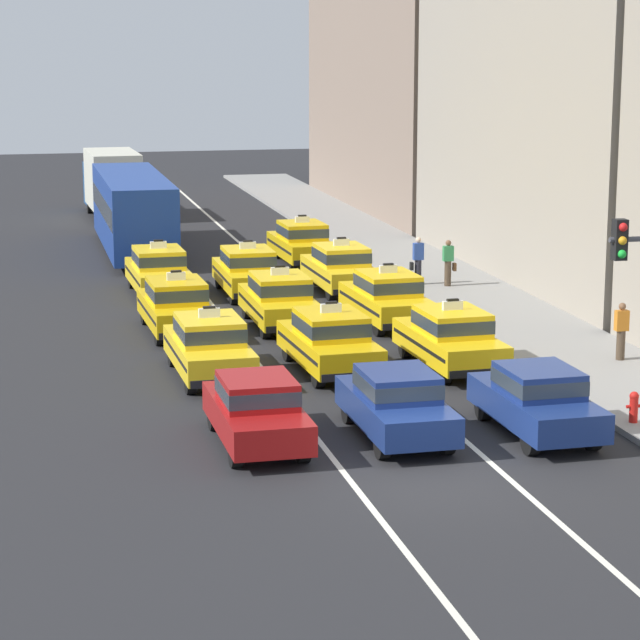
# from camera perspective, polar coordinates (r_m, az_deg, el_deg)

# --- Properties ---
(ground_plane) EXTENTS (160.00, 160.00, 0.00)m
(ground_plane) POSITION_cam_1_polar(r_m,az_deg,el_deg) (28.36, 4.59, -6.64)
(ground_plane) COLOR #232326
(lane_stripe_left_center) EXTENTS (0.14, 80.00, 0.01)m
(lane_stripe_left_center) POSITION_cam_1_polar(r_m,az_deg,el_deg) (46.97, -4.60, 0.80)
(lane_stripe_left_center) COLOR silver
(lane_stripe_left_center) RESTS_ON ground
(lane_stripe_center_right) EXTENTS (0.14, 80.00, 0.01)m
(lane_stripe_center_right) POSITION_cam_1_polar(r_m,az_deg,el_deg) (47.52, -0.78, 0.96)
(lane_stripe_center_right) COLOR silver
(lane_stripe_center_right) RESTS_ON ground
(sidewalk_curb) EXTENTS (4.00, 90.00, 0.15)m
(sidewalk_curb) POSITION_cam_1_polar(r_m,az_deg,el_deg) (44.34, 7.68, 0.16)
(sidewalk_curb) COLOR gray
(sidewalk_curb) RESTS_ON ground
(sedan_left_nearest) EXTENTS (1.80, 4.32, 1.58)m
(sedan_left_nearest) POSITION_cam_1_polar(r_m,az_deg,el_deg) (30.35, -2.63, -3.69)
(sedan_left_nearest) COLOR black
(sedan_left_nearest) RESTS_ON ground
(taxi_left_second) EXTENTS (1.91, 4.60, 1.96)m
(taxi_left_second) POSITION_cam_1_polar(r_m,az_deg,el_deg) (36.32, -4.60, -1.07)
(taxi_left_second) COLOR black
(taxi_left_second) RESTS_ON ground
(taxi_left_third) EXTENTS (1.95, 4.61, 1.96)m
(taxi_left_third) POSITION_cam_1_polar(r_m,az_deg,el_deg) (41.82, -5.96, 0.62)
(taxi_left_third) COLOR black
(taxi_left_third) RESTS_ON ground
(taxi_left_fourth) EXTENTS (1.94, 4.61, 1.96)m
(taxi_left_fourth) POSITION_cam_1_polar(r_m,az_deg,el_deg) (48.02, -6.69, 2.06)
(taxi_left_fourth) COLOR black
(taxi_left_fourth) RESTS_ON ground
(bus_left_fifth) EXTENTS (2.53, 11.20, 3.22)m
(bus_left_fifth) POSITION_cam_1_polar(r_m,az_deg,el_deg) (57.27, -7.74, 4.56)
(bus_left_fifth) COLOR black
(bus_left_fifth) RESTS_ON ground
(box_truck_left_sixth) EXTENTS (2.47, 7.03, 3.27)m
(box_truck_left_sixth) POSITION_cam_1_polar(r_m,az_deg,el_deg) (68.95, -8.63, 5.72)
(box_truck_left_sixth) COLOR black
(box_truck_left_sixth) RESTS_ON ground
(sedan_center_nearest) EXTENTS (1.80, 4.32, 1.58)m
(sedan_center_nearest) POSITION_cam_1_polar(r_m,az_deg,el_deg) (30.93, 3.19, -3.40)
(sedan_center_nearest) COLOR black
(sedan_center_nearest) RESTS_ON ground
(taxi_center_second) EXTENTS (2.02, 4.64, 1.96)m
(taxi_center_second) POSITION_cam_1_polar(r_m,az_deg,el_deg) (36.84, 0.41, -0.85)
(taxi_center_second) COLOR black
(taxi_center_second) RESTS_ON ground
(taxi_center_third) EXTENTS (1.84, 4.57, 1.96)m
(taxi_center_third) POSITION_cam_1_polar(r_m,az_deg,el_deg) (42.49, -1.69, 0.86)
(taxi_center_third) COLOR black
(taxi_center_third) RESTS_ON ground
(taxi_center_fourth) EXTENTS (1.83, 4.56, 1.96)m
(taxi_center_fourth) POSITION_cam_1_polar(r_m,az_deg,el_deg) (47.68, -3.01, 2.05)
(taxi_center_fourth) COLOR black
(taxi_center_fourth) RESTS_ON ground
(sedan_right_nearest) EXTENTS (1.86, 4.34, 1.58)m
(sedan_right_nearest) POSITION_cam_1_polar(r_m,az_deg,el_deg) (31.54, 8.97, -3.23)
(sedan_right_nearest) COLOR black
(sedan_right_nearest) RESTS_ON ground
(taxi_right_second) EXTENTS (1.99, 4.63, 1.96)m
(taxi_right_second) POSITION_cam_1_polar(r_m,az_deg,el_deg) (37.36, 5.42, -0.72)
(taxi_right_second) COLOR black
(taxi_right_second) RESTS_ON ground
(taxi_right_third) EXTENTS (2.01, 4.63, 1.96)m
(taxi_right_third) POSITION_cam_1_polar(r_m,az_deg,el_deg) (42.90, 2.78, 0.95)
(taxi_right_third) COLOR black
(taxi_right_third) RESTS_ON ground
(taxi_right_fourth) EXTENTS (1.92, 4.60, 1.96)m
(taxi_right_fourth) POSITION_cam_1_polar(r_m,az_deg,el_deg) (48.30, 0.85, 2.19)
(taxi_right_fourth) COLOR black
(taxi_right_fourth) RESTS_ON ground
(taxi_right_fifth) EXTENTS (1.95, 4.61, 1.96)m
(taxi_right_fifth) POSITION_cam_1_polar(r_m,az_deg,el_deg) (54.18, -0.76, 3.25)
(taxi_right_fifth) COLOR black
(taxi_right_fifth) RESTS_ON ground
(pedestrian_near_crosswalk) EXTENTS (0.36, 0.24, 1.59)m
(pedestrian_near_crosswalk) POSITION_cam_1_polar(r_m,az_deg,el_deg) (38.53, 12.35, -0.45)
(pedestrian_near_crosswalk) COLOR #473828
(pedestrian_near_crosswalk) RESTS_ON sidewalk_curb
(pedestrian_by_storefront) EXTENTS (0.47, 0.24, 1.69)m
(pedestrian_by_storefront) POSITION_cam_1_polar(r_m,az_deg,el_deg) (49.05, 4.07, 2.46)
(pedestrian_by_storefront) COLOR #23232D
(pedestrian_by_storefront) RESTS_ON sidewalk_curb
(pedestrian_trailing) EXTENTS (0.47, 0.24, 1.64)m
(pedestrian_trailing) POSITION_cam_1_polar(r_m,az_deg,el_deg) (48.86, 5.33, 2.36)
(pedestrian_trailing) COLOR #473828
(pedestrian_trailing) RESTS_ON sidewalk_curb
(fire_hydrant) EXTENTS (0.36, 0.22, 0.73)m
(fire_hydrant) POSITION_cam_1_polar(r_m,az_deg,el_deg) (32.53, 12.85, -3.47)
(fire_hydrant) COLOR red
(fire_hydrant) RESTS_ON sidewalk_curb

